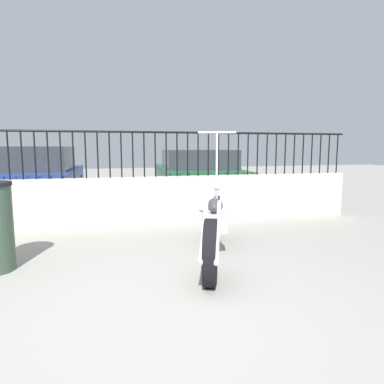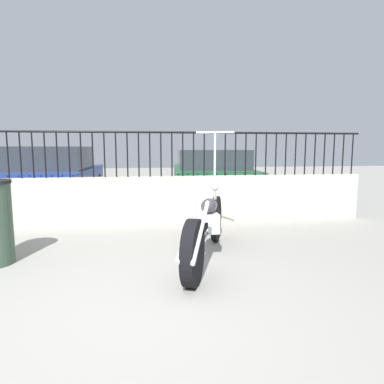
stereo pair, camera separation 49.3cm
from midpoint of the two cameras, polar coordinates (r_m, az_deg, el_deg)
ground_plane at (r=3.07m, az=-10.69°, el=-18.92°), size 40.00×40.00×0.00m
low_wall at (r=6.01m, az=-12.91°, el=-1.64°), size 8.42×0.18×0.85m
fence_railing at (r=5.94m, az=-13.18°, el=7.42°), size 8.42×0.04×0.78m
motorcycle_dark_grey at (r=4.05m, az=0.16°, el=-6.22°), size 0.99×2.24×1.58m
car_blue at (r=8.58m, az=-26.33°, el=2.22°), size 1.91×3.96×1.37m
car_green at (r=8.78m, az=-0.85°, el=2.92°), size 2.20×4.31×1.29m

